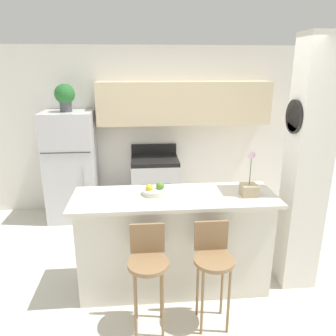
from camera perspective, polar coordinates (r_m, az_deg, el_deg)
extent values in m
plane|color=beige|center=(3.74, 1.05, -19.71)|extent=(14.00, 14.00, 0.00)
cube|color=white|center=(5.23, -1.35, 6.58)|extent=(5.60, 0.06, 2.55)
cube|color=beige|center=(5.01, 2.84, 11.21)|extent=(2.60, 0.32, 0.63)
cube|color=silver|center=(5.00, -2.52, 9.99)|extent=(0.77, 0.28, 0.12)
cube|color=white|center=(3.52, 22.98, -0.22)|extent=(0.36, 0.32, 2.55)
cylinder|color=black|center=(3.32, 21.08, 8.35)|extent=(0.02, 0.32, 0.32)
cylinder|color=white|center=(3.32, 20.99, 8.35)|extent=(0.01, 0.28, 0.28)
cube|color=silver|center=(3.46, 1.10, -13.08)|extent=(1.89, 0.55, 1.00)
cube|color=beige|center=(3.23, 1.15, -5.12)|extent=(2.01, 0.67, 0.04)
cube|color=silver|center=(5.17, -16.22, -2.55)|extent=(0.72, 0.60, 1.11)
cube|color=silver|center=(4.96, -17.02, 6.36)|extent=(0.72, 0.60, 0.52)
cube|color=#333333|center=(4.72, -17.46, 2.54)|extent=(0.68, 0.01, 0.01)
cylinder|color=#B2B2B7|center=(4.82, -14.28, -3.14)|extent=(0.02, 0.02, 0.61)
cube|color=silver|center=(5.12, -2.26, -3.56)|extent=(0.71, 0.60, 0.85)
cube|color=black|center=(4.98, -2.32, 1.33)|extent=(0.71, 0.60, 0.06)
cube|color=black|center=(5.22, -2.48, 3.33)|extent=(0.71, 0.04, 0.16)
cube|color=black|center=(4.83, -2.09, -4.37)|extent=(0.43, 0.01, 0.27)
cylinder|color=olive|center=(2.88, -3.49, -16.31)|extent=(0.35, 0.35, 0.03)
cube|color=olive|center=(2.92, -3.63, -12.10)|extent=(0.30, 0.02, 0.28)
cylinder|color=olive|center=(2.99, -5.69, -23.00)|extent=(0.02, 0.02, 0.64)
cylinder|color=olive|center=(2.99, -0.90, -22.86)|extent=(0.02, 0.02, 0.64)
cylinder|color=olive|center=(3.17, -5.65, -20.31)|extent=(0.02, 0.02, 0.64)
cylinder|color=olive|center=(3.17, -1.22, -20.18)|extent=(0.02, 0.02, 0.64)
cylinder|color=olive|center=(2.94, 8.04, -15.66)|extent=(0.35, 0.35, 0.03)
cube|color=olive|center=(2.99, 7.53, -11.56)|extent=(0.30, 0.02, 0.28)
cylinder|color=olive|center=(3.03, 5.97, -22.39)|extent=(0.02, 0.02, 0.64)
cylinder|color=olive|center=(3.08, 10.52, -21.92)|extent=(0.02, 0.02, 0.64)
cylinder|color=olive|center=(3.21, 5.16, -19.79)|extent=(0.02, 0.02, 0.64)
cylinder|color=olive|center=(3.25, 9.41, -19.40)|extent=(0.02, 0.02, 0.64)
cylinder|color=#4C4C51|center=(4.91, -17.36, 10.16)|extent=(0.16, 0.16, 0.14)
sphere|color=#286B2D|center=(4.89, -17.55, 12.21)|extent=(0.28, 0.28, 0.28)
cube|color=tan|center=(3.30, 13.91, -3.73)|extent=(0.15, 0.15, 0.11)
cylinder|color=#386633|center=(3.24, 14.16, -0.52)|extent=(0.01, 0.01, 0.28)
sphere|color=#E5B2D1|center=(3.20, 14.37, 2.19)|extent=(0.07, 0.07, 0.07)
cylinder|color=silver|center=(3.26, -2.33, -4.11)|extent=(0.25, 0.25, 0.05)
sphere|color=#4C7F2D|center=(3.25, -1.37, -3.17)|extent=(0.08, 0.08, 0.08)
sphere|color=gold|center=(3.22, -3.29, -3.45)|extent=(0.07, 0.07, 0.07)
cylinder|color=#59595B|center=(5.03, -9.78, -7.11)|extent=(0.28, 0.28, 0.38)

